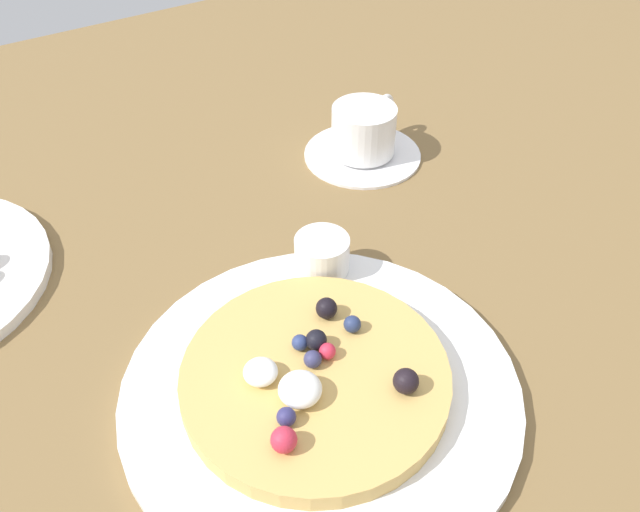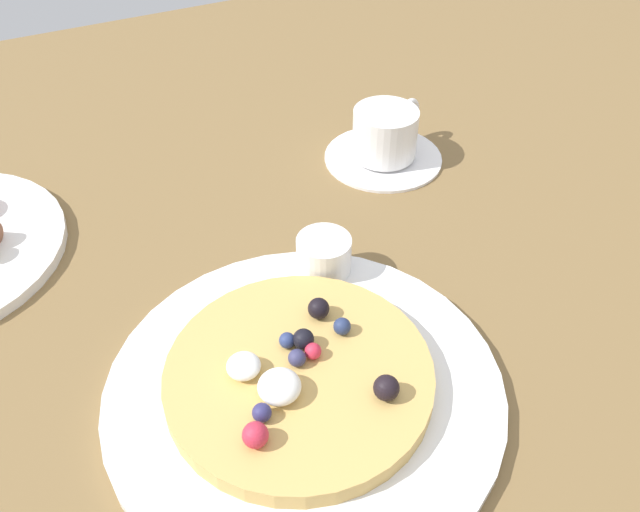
% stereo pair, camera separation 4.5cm
% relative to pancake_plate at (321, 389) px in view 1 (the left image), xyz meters
% --- Properties ---
extents(ground_plane, '(2.07, 1.41, 0.03)m').
position_rel_pancake_plate_xyz_m(ground_plane, '(0.04, 0.06, -0.02)').
color(ground_plane, brown).
extents(pancake_plate, '(0.30, 0.30, 0.01)m').
position_rel_pancake_plate_xyz_m(pancake_plate, '(0.00, 0.00, 0.00)').
color(pancake_plate, white).
rests_on(pancake_plate, ground_plane).
extents(pancake_with_berries, '(0.20, 0.20, 0.03)m').
position_rel_pancake_plate_xyz_m(pancake_with_berries, '(-0.00, 0.00, 0.02)').
color(pancake_with_berries, tan).
rests_on(pancake_with_berries, pancake_plate).
extents(syrup_ramekin, '(0.05, 0.05, 0.03)m').
position_rel_pancake_plate_xyz_m(syrup_ramekin, '(0.07, 0.11, 0.02)').
color(syrup_ramekin, white).
rests_on(syrup_ramekin, pancake_plate).
extents(coffee_saucer, '(0.13, 0.13, 0.01)m').
position_rel_pancake_plate_xyz_m(coffee_saucer, '(0.21, 0.25, -0.00)').
color(coffee_saucer, white).
rests_on(coffee_saucer, ground_plane).
extents(coffee_cup, '(0.10, 0.07, 0.05)m').
position_rel_pancake_plate_xyz_m(coffee_cup, '(0.22, 0.25, 0.03)').
color(coffee_cup, white).
rests_on(coffee_cup, coffee_saucer).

